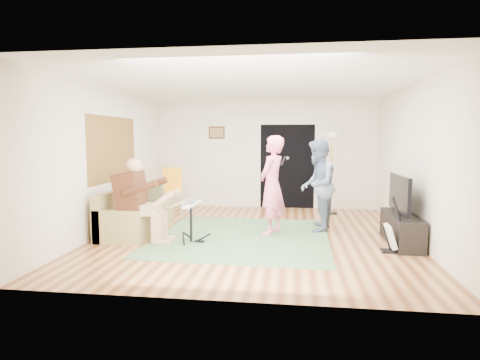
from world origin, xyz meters
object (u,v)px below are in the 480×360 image
at_px(tv_cabinet, 401,229).
at_px(television, 400,194).
at_px(singer, 272,185).
at_px(guitarist, 317,185).
at_px(dining_chair, 173,198).
at_px(drum_kit, 191,224).
at_px(guitar_spare, 391,236).
at_px(sofa, 133,217).
at_px(torchiere_lamp, 331,158).

height_order(tv_cabinet, television, television).
distance_m(singer, guitarist, 0.92).
bearing_deg(singer, dining_chair, -102.72).
bearing_deg(drum_kit, guitar_spare, -2.65).
xyz_separation_m(sofa, singer, (2.61, 0.15, 0.64)).
relative_size(drum_kit, dining_chair, 0.67).
height_order(drum_kit, dining_chair, dining_chair).
xyz_separation_m(guitarist, television, (1.29, -0.80, -0.02)).
bearing_deg(torchiere_lamp, guitar_spare, -78.50).
xyz_separation_m(guitar_spare, torchiere_lamp, (-0.64, 3.15, 1.05)).
distance_m(guitar_spare, torchiere_lamp, 3.38).
distance_m(guitarist, torchiere_lamp, 1.92).
height_order(sofa, drum_kit, sofa).
distance_m(torchiere_lamp, tv_cabinet, 2.98).
relative_size(tv_cabinet, television, 1.20).
height_order(sofa, television, television).
relative_size(dining_chair, tv_cabinet, 0.77).
bearing_deg(singer, sofa, -65.80).
xyz_separation_m(singer, television, (2.13, -0.42, -0.06)).
distance_m(torchiere_lamp, dining_chair, 3.76).
height_order(drum_kit, singer, singer).
distance_m(drum_kit, guitarist, 2.52).
distance_m(sofa, tv_cabinet, 4.80).
height_order(guitarist, guitar_spare, guitarist).
distance_m(dining_chair, tv_cabinet, 4.95).
bearing_deg(television, singer, 168.81).
bearing_deg(guitar_spare, dining_chair, 149.37).
relative_size(guitarist, television, 1.49).
distance_m(sofa, torchiere_lamp, 4.63).
xyz_separation_m(sofa, torchiere_lamp, (3.85, 2.36, 1.03)).
xyz_separation_m(singer, guitar_spare, (1.89, -0.95, -0.66)).
height_order(dining_chair, tv_cabinet, dining_chair).
xyz_separation_m(guitar_spare, dining_chair, (-4.24, 2.51, 0.14)).
bearing_deg(torchiere_lamp, television, -71.39).
bearing_deg(drum_kit, television, 6.26).
bearing_deg(guitarist, singer, -55.84).
xyz_separation_m(sofa, dining_chair, (0.26, 1.71, 0.12)).
bearing_deg(torchiere_lamp, drum_kit, -130.49).
bearing_deg(dining_chair, tv_cabinet, -41.57).
bearing_deg(television, dining_chair, 156.14).
xyz_separation_m(torchiere_lamp, dining_chair, (-3.60, -0.65, -0.91)).
xyz_separation_m(guitarist, torchiere_lamp, (0.41, 1.82, 0.42)).
distance_m(singer, guitar_spare, 2.21).
distance_m(singer, tv_cabinet, 2.32).
distance_m(guitarist, guitar_spare, 1.80).
relative_size(guitar_spare, dining_chair, 0.81).
bearing_deg(tv_cabinet, guitarist, 149.16).
distance_m(drum_kit, guitar_spare, 3.21).
xyz_separation_m(drum_kit, guitarist, (2.16, 1.18, 0.55)).
bearing_deg(sofa, television, -3.28).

